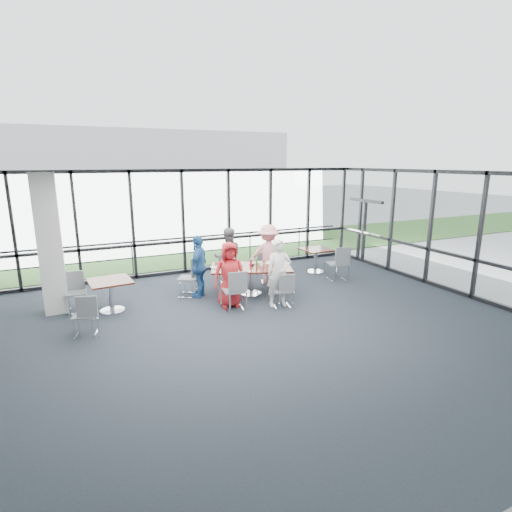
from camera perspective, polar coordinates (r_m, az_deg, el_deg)
name	(u,v)px	position (r m, az deg, el deg)	size (l,w,h in m)	color
floor	(251,333)	(8.34, -0.78, -10.90)	(12.00, 10.00, 0.02)	#1E252F
ceiling	(250,173)	(7.61, -0.86, 11.72)	(12.00, 10.00, 0.04)	silver
wall_front	(491,380)	(4.10, 30.51, -14.98)	(12.00, 0.10, 3.20)	silver
curtain_wall_back	(183,222)	(12.47, -10.36, 4.77)	(12.00, 0.10, 3.20)	white
curtain_wall_right	(462,234)	(11.60, 27.33, 2.86)	(0.10, 10.00, 3.20)	white
exit_door	(364,232)	(14.25, 15.20, 3.34)	(0.12, 1.60, 2.10)	black
structural_column	(50,244)	(10.11, -27.37, 1.49)	(0.50, 0.50, 3.20)	silver
apron	(154,244)	(17.56, -14.38, 1.67)	(80.00, 70.00, 0.02)	gray
grass_strip	(164,253)	(15.63, -12.97, 0.44)	(80.00, 5.00, 0.01)	#305724
hangar_main	(148,166)	(39.58, -15.11, 12.34)	(24.00, 10.00, 6.00)	#BABDC1
guard_rail	(180,253)	(13.24, -10.84, 0.40)	(0.06, 0.06, 12.00)	#2D2D33
main_table	(251,271)	(10.40, -0.70, -2.14)	(2.32, 1.78, 0.75)	black
side_table_left	(110,285)	(9.82, -20.10, -3.88)	(1.00, 1.00, 0.75)	black
side_table_right	(316,253)	(12.64, 8.53, 0.49)	(0.87, 0.87, 0.75)	black
diner_near_left	(229,275)	(9.53, -3.82, -2.66)	(0.77, 0.50, 1.58)	red
diner_near_right	(279,273)	(9.54, 3.29, -2.46)	(0.60, 0.44, 1.64)	white
diner_far_left	(228,257)	(11.16, -4.02, -0.12)	(0.80, 0.49, 1.64)	slate
diner_far_right	(268,254)	(11.30, 1.78, 0.23)	(1.10, 0.57, 1.70)	pink
diner_end	(199,266)	(10.31, -8.15, -1.45)	(0.94, 0.51, 1.61)	#265C9D
chair_main_nl	(234,291)	(9.39, -3.23, -4.95)	(0.46, 0.46, 0.94)	slate
chair_main_nr	(282,290)	(9.61, 3.68, -4.93)	(0.40, 0.40, 0.81)	slate
chair_main_fl	(229,269)	(11.35, -3.91, -1.92)	(0.42, 0.42, 0.86)	slate
chair_main_fr	(268,268)	(11.48, 1.77, -1.79)	(0.41, 0.41, 0.83)	slate
chair_main_end	(188,278)	(10.45, -9.65, -3.12)	(0.48, 0.48, 0.97)	slate
chair_spare_la	(85,315)	(8.74, -23.29, -7.80)	(0.42, 0.42, 0.86)	slate
chair_spare_lb	(76,293)	(10.16, -24.27, -4.83)	(0.44, 0.44, 0.90)	slate
chair_spare_r	(337,264)	(11.94, 11.45, -1.07)	(0.48, 0.48, 0.99)	slate
plate_nl	(228,271)	(9.95, -4.03, -2.18)	(0.27, 0.27, 0.01)	white
plate_nr	(277,270)	(10.09, 3.03, -1.94)	(0.25, 0.25, 0.01)	white
plate_fl	(233,264)	(10.66, -3.37, -1.10)	(0.24, 0.24, 0.01)	white
plate_fr	(269,263)	(10.75, 1.92, -0.97)	(0.28, 0.28, 0.01)	white
plate_end	(216,267)	(10.36, -5.76, -1.58)	(0.28, 0.28, 0.01)	white
tumbler_a	(242,267)	(10.08, -2.07, -1.60)	(0.07, 0.07, 0.13)	white
tumbler_b	(264,265)	(10.23, 1.21, -1.33)	(0.07, 0.07, 0.14)	white
tumbler_c	(253,261)	(10.62, -0.38, -0.78)	(0.07, 0.07, 0.14)	white
tumbler_d	(222,266)	(10.16, -4.85, -1.49)	(0.07, 0.07, 0.14)	white
menu_a	(245,271)	(9.94, -1.57, -2.19)	(0.28, 0.19, 0.00)	silver
menu_b	(284,269)	(10.17, 4.05, -1.87)	(0.29, 0.20, 0.00)	silver
menu_c	(255,262)	(10.82, -0.21, -0.90)	(0.31, 0.22, 0.00)	silver
condiment_caddy	(252,265)	(10.47, -0.63, -1.27)	(0.10, 0.07, 0.04)	black
ketchup_bottle	(251,263)	(10.38, -0.74, -1.02)	(0.06, 0.06, 0.18)	maroon
green_bottle	(257,262)	(10.46, 0.10, -0.84)	(0.05, 0.05, 0.20)	#1E7A2C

